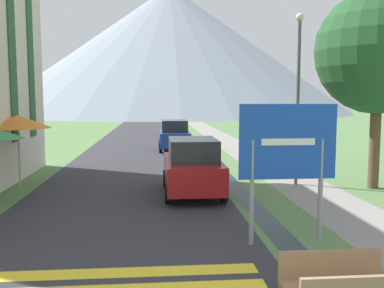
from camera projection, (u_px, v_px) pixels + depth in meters
The scene contains 11 objects.
ground_plane at pixel (183, 153), 24.17m from camera, with size 160.00×160.00×0.00m, color #517542.
road at pixel (143, 138), 33.86m from camera, with size 6.40×60.00×0.01m.
footpath at pixel (220, 137), 34.39m from camera, with size 2.20×60.00×0.01m.
drainage_channel at pixel (190, 137), 34.18m from camera, with size 0.60×60.00×0.00m.
mountain_distant at pixel (170, 50), 93.50m from camera, with size 76.49×76.49×27.26m.
road_sign at pixel (288, 153), 8.90m from camera, with size 2.06×0.11×2.97m.
parked_car_near at pixel (192, 167), 13.68m from camera, with size 1.83×3.83×1.82m.
parked_car_far at pixel (174, 135), 25.60m from camera, with size 1.84×4.16×1.82m.
cafe_umbrella_rear_orange at pixel (18, 122), 14.79m from camera, with size 2.25×2.25×2.51m.
streetlamp at pixel (298, 86), 15.05m from camera, with size 0.28×0.28×6.03m.
tree_by_path at pixel (379, 51), 14.28m from camera, with size 4.22×4.22×6.77m.
Camera 1 is at (-1.59, -3.94, 3.07)m, focal length 40.00 mm.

